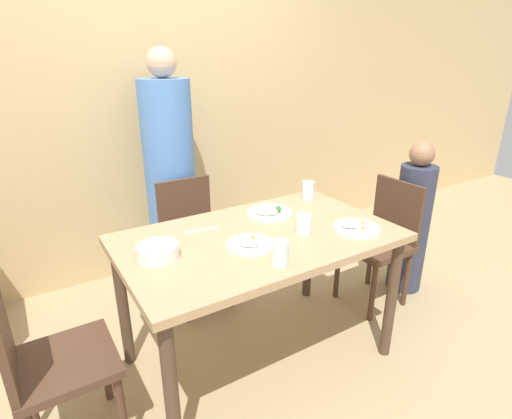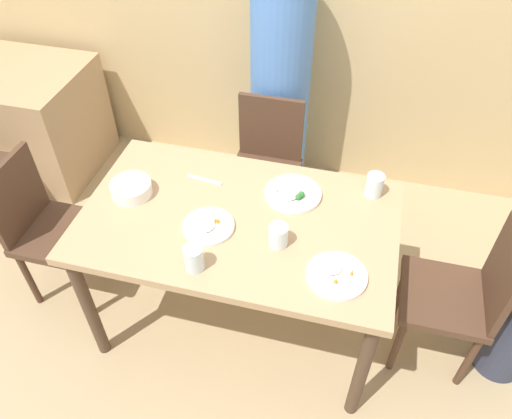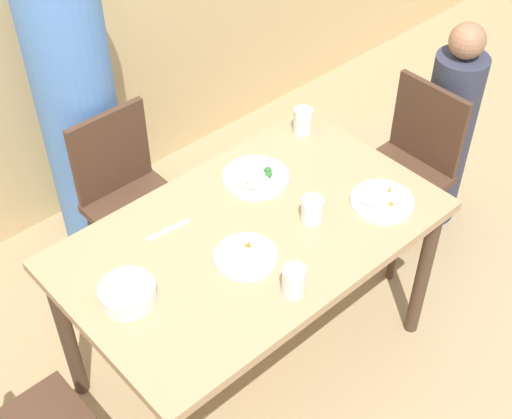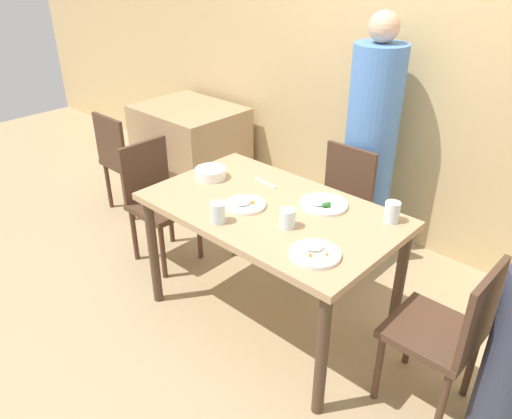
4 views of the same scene
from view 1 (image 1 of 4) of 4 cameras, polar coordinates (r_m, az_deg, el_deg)
The scene contains 16 objects.
ground_plane at distance 2.47m, azimuth 0.40°, elevation -20.22°, with size 10.00×10.00×0.00m, color tan.
wall_back at distance 3.16m, azimuth -13.97°, elevation 15.34°, with size 10.00×0.06×2.70m.
dining_table at distance 2.09m, azimuth 0.45°, elevation -5.88°, with size 1.41×0.85×0.78m.
chair_adult_spot at distance 2.77m, azimuth -8.99°, elevation -3.97°, with size 0.40×0.40×0.86m.
chair_child_spot at distance 2.86m, azimuth 17.57°, elevation -3.90°, with size 0.40×0.40×0.86m.
chair_empty_left at distance 1.94m, azimuth -27.76°, elevation -18.51°, with size 0.40×0.40×0.86m.
person_adult at distance 2.97m, azimuth -12.06°, elevation 3.92°, with size 0.36×0.36×1.70m.
person_child at distance 3.06m, azimuth 21.31°, elevation -1.94°, with size 0.25×0.25×1.10m.
bowl_curry at distance 1.86m, azimuth -13.84°, elevation -5.79°, with size 0.19×0.19×0.06m.
plate_rice_adult at distance 2.16m, azimuth 14.04°, elevation -2.52°, with size 0.24×0.24×0.05m.
plate_rice_child at distance 1.92m, azimuth -0.86°, elevation -4.97°, with size 0.23×0.23×0.04m.
plate_noodles at distance 2.30m, azimuth 1.96°, elevation -0.39°, with size 0.26×0.26×0.05m.
glass_water_tall at distance 2.06m, azimuth 6.85°, elevation -2.09°, with size 0.08×0.08×0.10m.
glass_water_short at distance 1.74m, azimuth 3.43°, elevation -6.24°, with size 0.08×0.08×0.11m.
glass_water_center at distance 2.57m, azimuth 7.44°, elevation 2.77°, with size 0.08×0.08×0.11m.
fork_steel at distance 2.11m, azimuth -7.73°, elevation -2.89°, with size 0.18×0.04×0.01m.
Camera 1 is at (-1.00, -1.57, 1.63)m, focal length 28.00 mm.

